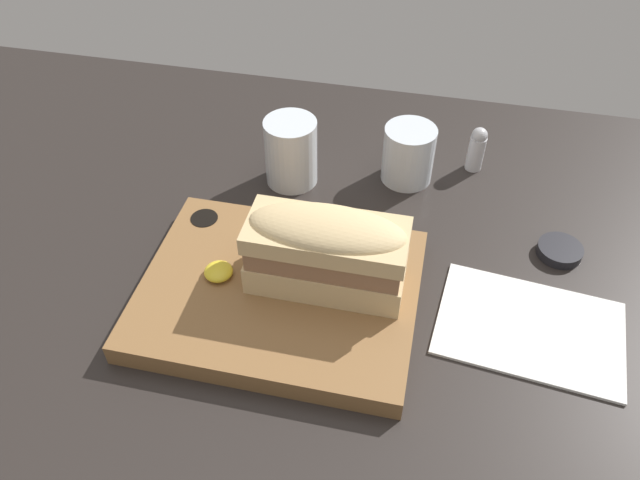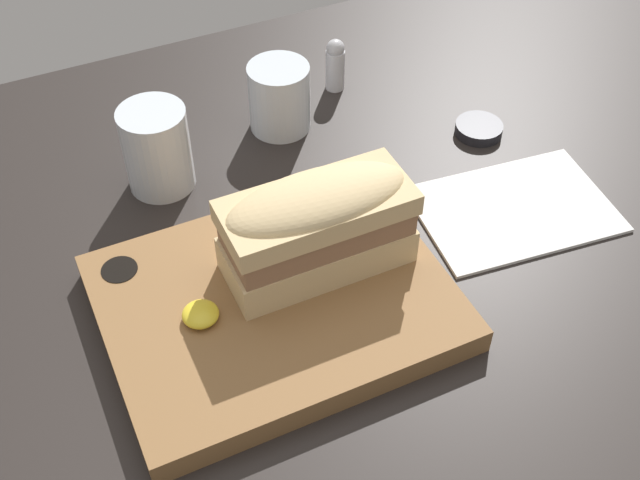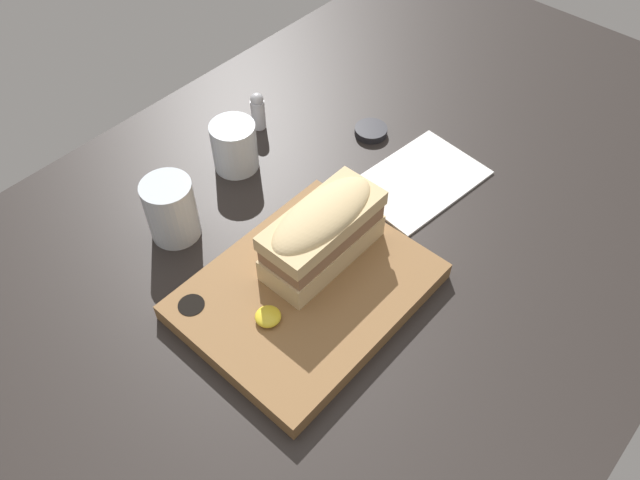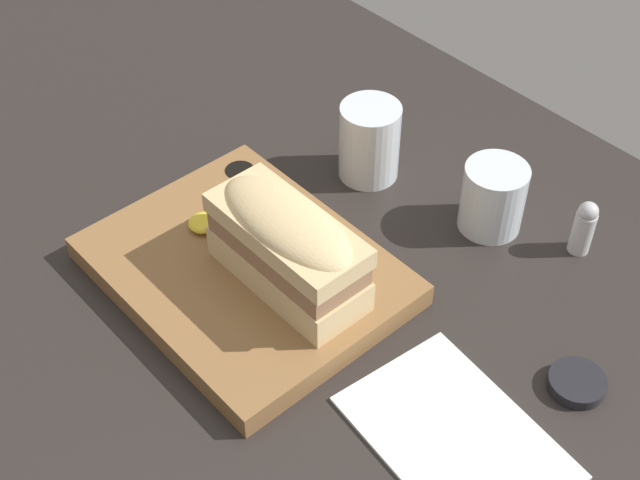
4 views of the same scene
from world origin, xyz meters
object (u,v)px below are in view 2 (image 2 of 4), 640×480
Objects in this scene: wine_glass at (279,101)px; water_glass at (158,153)px; condiment_dish at (479,129)px; napkin at (514,209)px; serving_board at (274,302)px; sandwich at (317,223)px; salt_shaker at (335,64)px.

water_glass is at bearing -166.05° from wine_glass.
condiment_dish is at bearing -28.65° from wine_glass.
wine_glass is 1.46× the size of condiment_dish.
wine_glass is at bearing 124.85° from napkin.
water_glass is 39.75cm from napkin.
water_glass is (-4.21, 22.83, 2.89)cm from serving_board.
wine_glass is (12.08, 26.87, 2.31)cm from serving_board.
water_glass reaches higher than wine_glass.
serving_board is 3.86× the size of wine_glass.
wine_glass is 30.51cm from napkin.
wine_glass is at bearing 75.08° from sandwich.
sandwich is at bearing -65.54° from water_glass.
salt_shaker is (21.66, 31.30, 2.19)cm from serving_board.
napkin is (33.61, -20.83, -4.10)cm from water_glass.
salt_shaker is (16.28, 29.56, -4.65)cm from sandwich.
wine_glass is at bearing 151.35° from condiment_dish.
condiment_dish is at bearing 25.83° from sandwich.
water_glass reaches higher than condiment_dish.
wine_glass is (6.69, 25.12, -4.53)cm from sandwich.
water_glass reaches higher than napkin.
salt_shaker is at bearing 126.00° from condiment_dish.
water_glass is (-9.59, 21.08, -3.95)cm from sandwich.
serving_board is 23.39cm from water_glass.
wine_glass is 1.20× the size of salt_shaker.
wine_glass reaches higher than salt_shaker.
salt_shaker reaches higher than condiment_dish.
sandwich is (5.38, 1.75, 6.84)cm from serving_board.
water_glass is at bearing 148.21° from napkin.
condiment_dish is (11.65, -16.03, -2.93)cm from salt_shaker.
serving_board is at bearing -176.11° from napkin.
salt_shaker is 20.04cm from condiment_dish.
serving_board is 4.61× the size of salt_shaker.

